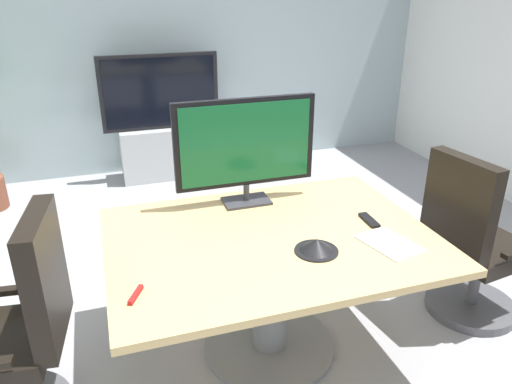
# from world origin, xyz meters

# --- Properties ---
(ground_plane) EXTENTS (7.40, 7.40, 0.00)m
(ground_plane) POSITION_xyz_m (0.00, 0.00, 0.00)
(ground_plane) COLOR #99999E
(wall_back_glass_partition) EXTENTS (5.61, 0.10, 2.65)m
(wall_back_glass_partition) POSITION_xyz_m (0.00, 3.20, 1.32)
(wall_back_glass_partition) COLOR #9EB2B7
(wall_back_glass_partition) RESTS_ON ground
(conference_table) EXTENTS (1.70, 1.26, 0.74)m
(conference_table) POSITION_xyz_m (-0.15, -0.06, 0.55)
(conference_table) COLOR tan
(conference_table) RESTS_ON ground
(office_chair_left) EXTENTS (0.62, 0.60, 1.09)m
(office_chair_left) POSITION_xyz_m (-1.41, -0.18, 0.46)
(office_chair_left) COLOR #4C4C51
(office_chair_left) RESTS_ON ground
(office_chair_right) EXTENTS (0.62, 0.60, 1.09)m
(office_chair_right) POSITION_xyz_m (1.12, -0.15, 0.46)
(office_chair_right) COLOR #4C4C51
(office_chair_right) RESTS_ON ground
(tv_monitor) EXTENTS (0.84, 0.18, 0.64)m
(tv_monitor) POSITION_xyz_m (-0.15, 0.40, 1.10)
(tv_monitor) COLOR #333338
(tv_monitor) RESTS_ON conference_table
(wall_display_unit) EXTENTS (1.20, 0.36, 1.31)m
(wall_display_unit) POSITION_xyz_m (-0.31, 2.85, 0.44)
(wall_display_unit) COLOR #B7BABC
(wall_display_unit) RESTS_ON ground
(conference_phone) EXTENTS (0.22, 0.22, 0.07)m
(conference_phone) POSITION_xyz_m (0.01, -0.28, 0.77)
(conference_phone) COLOR black
(conference_phone) RESTS_ON conference_table
(remote_control) EXTENTS (0.06, 0.17, 0.02)m
(remote_control) POSITION_xyz_m (0.43, -0.07, 0.75)
(remote_control) COLOR black
(remote_control) RESTS_ON conference_table
(whiteboard_marker) EXTENTS (0.08, 0.12, 0.02)m
(whiteboard_marker) POSITION_xyz_m (-0.88, -0.39, 0.75)
(whiteboard_marker) COLOR red
(whiteboard_marker) RESTS_ON conference_table
(paper_notepad) EXTENTS (0.27, 0.34, 0.01)m
(paper_notepad) POSITION_xyz_m (0.40, -0.33, 0.74)
(paper_notepad) COLOR white
(paper_notepad) RESTS_ON conference_table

